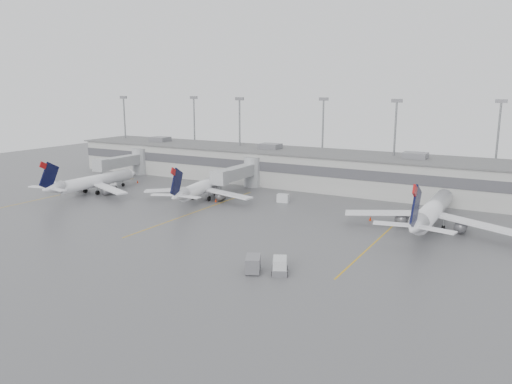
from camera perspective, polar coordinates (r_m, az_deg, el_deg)
The scene contains 18 objects.
ground at distance 67.03m, azimuth -6.60°, elevation -8.29°, with size 260.00×260.00×0.00m, color #4B4B4D.
terminal at distance 116.44m, azimuth 10.34°, elevation 2.35°, with size 152.00×17.00×9.45m.
light_masts at distance 120.87m, azimuth 11.39°, elevation 6.41°, with size 142.40×8.00×20.60m.
jet_bridge_left at distance 135.22m, azimuth -14.35°, elevation 3.34°, with size 4.00×17.20×7.00m.
jet_bridge_right at distance 114.05m, azimuth -1.50°, elevation 2.19°, with size 4.00×17.20×7.00m.
stand_markings at distance 86.61m, azimuth 2.77°, elevation -3.56°, with size 105.25×40.00×0.01m.
jet_far_left at distance 115.58m, azimuth -18.20°, elevation 1.15°, with size 24.27×27.19×8.80m.
jet_mid_left at distance 104.32m, azimuth -6.25°, elevation 0.57°, with size 23.65×26.76×8.73m.
jet_mid_right at distance 86.72m, azimuth 19.39°, elevation -2.08°, with size 27.76×31.08×10.06m.
baggage_tug at distance 63.61m, azimuth 2.74°, elevation -8.59°, with size 3.09×3.66×2.02m.
baggage_cart at distance 63.94m, azimuth -0.34°, elevation -8.21°, with size 2.99×3.62×2.03m.
gse_uld_a at distance 125.19m, azimuth -15.72°, elevation 1.22°, with size 2.48×1.66×1.76m, color silver.
gse_uld_b at distance 102.12m, azimuth 3.11°, elevation -0.70°, with size 2.34×1.56×1.66m, color silver.
gse_uld_c at distance 92.64m, azimuth 18.15°, elevation -2.55°, with size 2.54×1.69×1.80m, color silver.
gse_loader at distance 117.46m, azimuth -4.98°, elevation 0.99°, with size 1.92×3.07×1.92m, color slate.
cone_a at distance 126.08m, azimuth -13.39°, elevation 1.16°, with size 0.40×0.40×0.64m, color #FF3205.
cone_b at distance 102.67m, azimuth -4.63°, elevation -0.95°, with size 0.40×0.40×0.64m, color #FF3205.
cone_c at distance 90.28m, azimuth 12.93°, elevation -2.97°, with size 0.48×0.48×0.76m, color #FF3205.
Camera 1 is at (37.38, -50.68, 22.97)m, focal length 35.00 mm.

